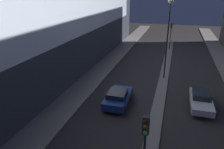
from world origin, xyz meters
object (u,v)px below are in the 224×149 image
at_px(car_left_lane, 118,97).
at_px(traffic_light_mid, 171,31).
at_px(traffic_light_near, 145,140).
at_px(car_right_lane, 201,100).
at_px(street_lamp, 169,22).

bearing_deg(car_left_lane, traffic_light_mid, 80.44).
height_order(traffic_light_near, traffic_light_mid, same).
bearing_deg(car_left_lane, car_right_lane, 13.22).
distance_m(traffic_light_mid, car_left_lane, 22.24).
relative_size(traffic_light_mid, street_lamp, 0.51).
xyz_separation_m(traffic_light_near, traffic_light_mid, (0.00, 30.76, 0.00)).
bearing_deg(car_left_lane, street_lamp, 64.64).
bearing_deg(car_right_lane, car_left_lane, -166.78).
xyz_separation_m(car_left_lane, car_right_lane, (7.33, 1.72, -0.03)).
height_order(traffic_light_mid, street_lamp, street_lamp).
bearing_deg(street_lamp, traffic_light_near, -90.00).
height_order(traffic_light_near, street_lamp, street_lamp).
relative_size(street_lamp, car_left_lane, 2.13).
distance_m(traffic_light_near, street_lamp, 17.04).
xyz_separation_m(street_lamp, car_left_lane, (-3.67, -7.73, -5.97)).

